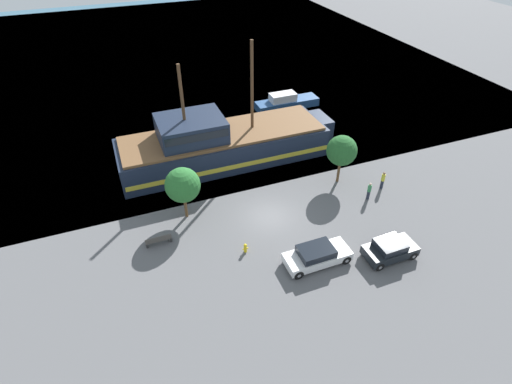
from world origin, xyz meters
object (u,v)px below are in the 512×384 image
(parked_car_curb_mid, at_px, (317,255))
(pedestrian_walking_far, at_px, (369,191))
(parked_car_curb_front, at_px, (390,249))
(pedestrian_walking_near, at_px, (383,180))
(pirate_ship, at_px, (221,144))
(moored_boat_dockside, at_px, (286,102))
(fire_hydrant, at_px, (245,248))
(bench_promenade_east, at_px, (158,240))

(parked_car_curb_mid, height_order, pedestrian_walking_far, pedestrian_walking_far)
(parked_car_curb_front, height_order, pedestrian_walking_near, pedestrian_walking_near)
(pedestrian_walking_near, bearing_deg, pedestrian_walking_far, -156.81)
(pirate_ship, height_order, moored_boat_dockside, pirate_ship)
(moored_boat_dockside, height_order, pedestrian_walking_near, moored_boat_dockside)
(moored_boat_dockside, bearing_deg, fire_hydrant, -121.63)
(pirate_ship, bearing_deg, moored_boat_dockside, 38.06)
(pirate_ship, xyz_separation_m, moored_boat_dockside, (10.89, 8.53, -1.17))
(bench_promenade_east, xyz_separation_m, pedestrian_walking_far, (17.82, -1.00, 0.40))
(moored_boat_dockside, xyz_separation_m, pedestrian_walking_near, (1.00, -18.19, 0.18))
(fire_hydrant, relative_size, pedestrian_walking_far, 0.46)
(pedestrian_walking_far, bearing_deg, pedestrian_walking_near, 23.19)
(parked_car_curb_front, distance_m, bench_promenade_east, 17.01)
(moored_boat_dockside, bearing_deg, pedestrian_walking_far, -93.00)
(pirate_ship, bearing_deg, bench_promenade_east, -129.79)
(pirate_ship, relative_size, fire_hydrant, 27.67)
(parked_car_curb_mid, bearing_deg, pirate_ship, 98.25)
(pirate_ship, relative_size, bench_promenade_east, 10.87)
(pedestrian_walking_near, relative_size, pedestrian_walking_far, 1.04)
(moored_boat_dockside, xyz_separation_m, fire_hydrant, (-13.02, -21.14, -0.29))
(bench_promenade_east, height_order, pedestrian_walking_near, pedestrian_walking_near)
(pedestrian_walking_near, bearing_deg, bench_promenade_east, 179.58)
(pirate_ship, distance_m, pedestrian_walking_far, 14.48)
(parked_car_curb_mid, xyz_separation_m, bench_promenade_east, (-10.17, 5.93, -0.28))
(moored_boat_dockside, relative_size, pedestrian_walking_far, 4.65)
(pedestrian_walking_near, bearing_deg, fire_hydrant, -168.14)
(parked_car_curb_front, xyz_separation_m, pedestrian_walking_far, (2.48, 6.33, 0.12))
(moored_boat_dockside, relative_size, parked_car_curb_front, 2.05)
(moored_boat_dockside, distance_m, pedestrian_walking_near, 18.22)
(parked_car_curb_front, distance_m, pedestrian_walking_far, 6.80)
(moored_boat_dockside, bearing_deg, parked_car_curb_front, -97.80)
(pedestrian_walking_near, distance_m, pedestrian_walking_far, 2.18)
(moored_boat_dockside, distance_m, parked_car_curb_front, 25.61)
(parked_car_curb_mid, xyz_separation_m, pedestrian_walking_near, (9.65, 5.78, 0.16))
(parked_car_curb_front, bearing_deg, pirate_ship, 113.76)
(fire_hydrant, bearing_deg, pedestrian_walking_far, 9.85)
(fire_hydrant, distance_m, pedestrian_walking_far, 12.21)
(parked_car_curb_mid, relative_size, fire_hydrant, 6.24)
(pirate_ship, xyz_separation_m, fire_hydrant, (-2.13, -12.61, -1.46))
(parked_car_curb_front, xyz_separation_m, bench_promenade_east, (-15.34, 7.33, -0.28))
(fire_hydrant, relative_size, bench_promenade_east, 0.39)
(moored_boat_dockside, relative_size, fire_hydrant, 10.19)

